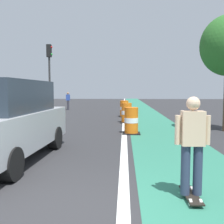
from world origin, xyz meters
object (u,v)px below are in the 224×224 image
at_px(skateboarder_on_lane, 192,145).
at_px(parked_suv_nearest, 5,120).
at_px(traffic_light_corner, 49,67).
at_px(traffic_barrel_mid, 127,113).
at_px(traffic_barrel_back, 124,109).
at_px(pedestrian_crossing, 68,100).
at_px(traffic_barrel_front, 131,121).

height_order(skateboarder_on_lane, parked_suv_nearest, parked_suv_nearest).
bearing_deg(traffic_light_corner, traffic_barrel_mid, -39.70).
bearing_deg(skateboarder_on_lane, traffic_barrel_back, 94.80).
bearing_deg(pedestrian_crossing, traffic_barrel_mid, -60.15).
bearing_deg(parked_suv_nearest, traffic_barrel_front, 52.47).
xyz_separation_m(traffic_barrel_front, traffic_barrel_mid, (-0.17, 3.68, 0.00)).
distance_m(skateboarder_on_lane, pedestrian_crossing, 20.27).
bearing_deg(pedestrian_crossing, traffic_light_corner, -94.36).
bearing_deg(traffic_barrel_mid, traffic_light_corner, 140.30).
relative_size(traffic_barrel_front, pedestrian_crossing, 0.68).
bearing_deg(traffic_barrel_mid, traffic_barrel_back, 92.36).
bearing_deg(traffic_barrel_mid, parked_suv_nearest, -111.38).
distance_m(parked_suv_nearest, traffic_light_corner, 13.09).
bearing_deg(traffic_barrel_front, skateboarder_on_lane, -82.71).
height_order(traffic_barrel_front, traffic_barrel_mid, same).
bearing_deg(traffic_light_corner, traffic_barrel_front, -55.29).
height_order(parked_suv_nearest, traffic_barrel_mid, parked_suv_nearest).
height_order(traffic_barrel_back, traffic_light_corner, traffic_light_corner).
xyz_separation_m(skateboarder_on_lane, traffic_barrel_back, (-1.12, 13.36, -0.38)).
distance_m(traffic_light_corner, pedestrian_crossing, 5.24).
bearing_deg(traffic_barrel_front, traffic_barrel_mid, 92.58).
bearing_deg(parked_suv_nearest, skateboarder_on_lane, -27.67).
bearing_deg(traffic_barrel_mid, skateboarder_on_lane, -84.42).
height_order(traffic_barrel_mid, pedestrian_crossing, pedestrian_crossing).
xyz_separation_m(traffic_barrel_front, traffic_light_corner, (-5.78, 8.34, 2.97)).
relative_size(skateboarder_on_lane, parked_suv_nearest, 0.36).
height_order(skateboarder_on_lane, traffic_barrel_back, skateboarder_on_lane).
xyz_separation_m(skateboarder_on_lane, pedestrian_crossing, (-6.25, 19.28, -0.05)).
relative_size(traffic_barrel_front, traffic_barrel_mid, 1.00).
xyz_separation_m(parked_suv_nearest, traffic_light_corner, (-2.50, 12.61, 2.47)).
relative_size(traffic_barrel_mid, traffic_light_corner, 0.21).
distance_m(parked_suv_nearest, pedestrian_crossing, 17.27).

